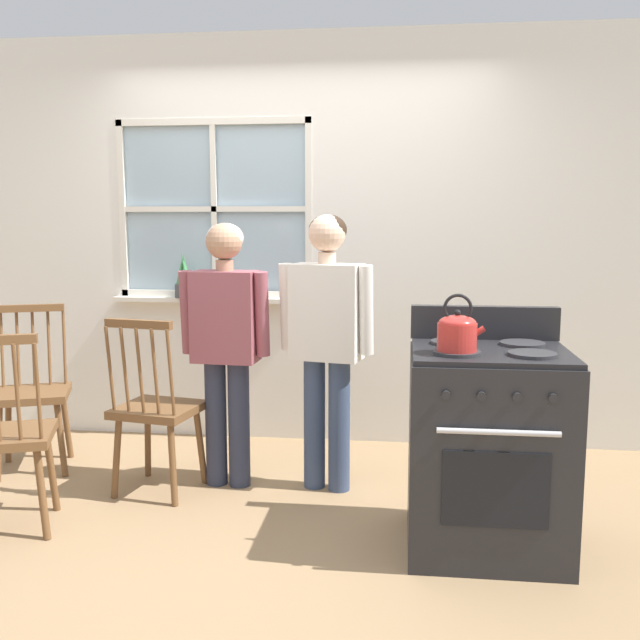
# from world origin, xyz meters

# --- Properties ---
(ground_plane) EXTENTS (16.00, 16.00, 0.00)m
(ground_plane) POSITION_xyz_m (0.00, 0.00, 0.00)
(ground_plane) COLOR #937551
(wall_back) EXTENTS (6.40, 0.16, 2.70)m
(wall_back) POSITION_xyz_m (0.04, 1.40, 1.33)
(wall_back) COLOR silver
(wall_back) RESTS_ON ground_plane
(chair_by_window) EXTENTS (0.49, 0.47, 0.99)m
(chair_by_window) POSITION_xyz_m (-0.66, 0.32, 0.46)
(chair_by_window) COLOR brown
(chair_by_window) RESTS_ON ground_plane
(chair_near_wall) EXTENTS (0.53, 0.52, 0.99)m
(chair_near_wall) POSITION_xyz_m (-1.20, -0.23, 0.46)
(chair_near_wall) COLOR brown
(chair_near_wall) RESTS_ON ground_plane
(chair_center_cluster) EXTENTS (0.53, 0.52, 0.99)m
(chair_center_cluster) POSITION_xyz_m (-1.53, 0.60, 0.46)
(chair_center_cluster) COLOR brown
(chair_center_cluster) RESTS_ON ground_plane
(person_elderly_left) EXTENTS (0.51, 0.23, 1.48)m
(person_elderly_left) POSITION_xyz_m (-0.30, 0.48, 0.89)
(person_elderly_left) COLOR #2D3347
(person_elderly_left) RESTS_ON ground_plane
(person_teen_center) EXTENTS (0.54, 0.28, 1.53)m
(person_teen_center) POSITION_xyz_m (0.26, 0.49, 0.92)
(person_teen_center) COLOR #384766
(person_teen_center) RESTS_ON ground_plane
(stove) EXTENTS (0.70, 0.68, 1.08)m
(stove) POSITION_xyz_m (1.07, -0.13, 0.47)
(stove) COLOR #232326
(stove) RESTS_ON ground_plane
(kettle) EXTENTS (0.21, 0.17, 0.25)m
(kettle) POSITION_xyz_m (0.91, -0.26, 1.02)
(kettle) COLOR red
(kettle) RESTS_ON stove
(potted_plant) EXTENTS (0.12, 0.12, 0.31)m
(potted_plant) POSITION_xyz_m (-0.80, 1.31, 1.09)
(potted_plant) COLOR #42474C
(potted_plant) RESTS_ON wall_back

